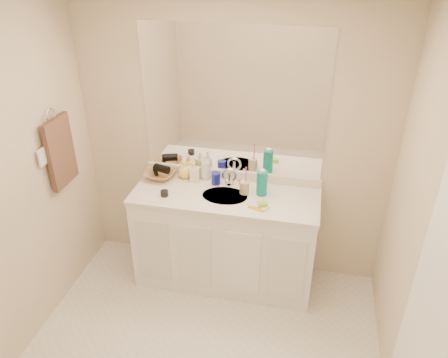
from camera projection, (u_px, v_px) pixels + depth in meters
name	position (u px, v px, depth m)	size (l,w,h in m)	color
ceiling	(177.00, 18.00, 1.91)	(2.60, 2.60, 0.02)	white
wall_back	(232.00, 144.00, 3.61)	(2.60, 0.02, 2.40)	beige
wall_right	(429.00, 270.00, 2.26)	(0.02, 2.60, 2.40)	beige
vanity_cabinet	(225.00, 239.00, 3.75)	(1.50, 0.55, 0.85)	white
countertop	(225.00, 196.00, 3.54)	(1.52, 0.57, 0.03)	white
backsplash	(232.00, 175.00, 3.73)	(1.52, 0.03, 0.08)	white
sink_basin	(225.00, 197.00, 3.52)	(0.37, 0.37, 0.02)	#B6AB9F
faucet	(229.00, 179.00, 3.64)	(0.02, 0.02, 0.11)	silver
mirror	(233.00, 103.00, 3.43)	(1.48, 0.01, 1.20)	white
blue_mug	(216.00, 178.00, 3.65)	(0.08, 0.08, 0.10)	navy
tan_cup	(244.00, 187.00, 3.52)	(0.08, 0.08, 0.11)	tan
toothbrush	(246.00, 177.00, 3.47)	(0.01, 0.01, 0.20)	#E23B7B
mouthwash_bottle	(262.00, 183.00, 3.48)	(0.09, 0.09, 0.21)	#0B8775
soap_dish	(263.00, 206.00, 3.36)	(0.10, 0.08, 0.01)	white
green_soap	(263.00, 204.00, 3.36)	(0.07, 0.05, 0.03)	#87C630
orange_comb	(256.00, 209.00, 3.34)	(0.14, 0.03, 0.01)	gold
dark_jar	(164.00, 193.00, 3.50)	(0.06, 0.06, 0.04)	black
soap_bottle_white	(206.00, 167.00, 3.71)	(0.09, 0.09, 0.22)	white
soap_bottle_cream	(194.00, 171.00, 3.69)	(0.08, 0.08, 0.18)	#EEE7C2
soap_bottle_yellow	(185.00, 169.00, 3.74)	(0.12, 0.12, 0.15)	#F1D95D
wicker_basket	(160.00, 174.00, 3.76)	(0.26, 0.26, 0.06)	olive
hair_dryer	(162.00, 169.00, 3.73)	(0.07, 0.07, 0.14)	black
towel_ring	(51.00, 115.00, 3.22)	(0.11, 0.11, 0.01)	silver
hand_towel	(61.00, 152.00, 3.37)	(0.04, 0.32, 0.55)	#3A261F
switch_plate	(42.00, 157.00, 3.18)	(0.01, 0.09, 0.13)	white
door	(428.00, 342.00, 2.10)	(0.02, 0.82, 2.00)	white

